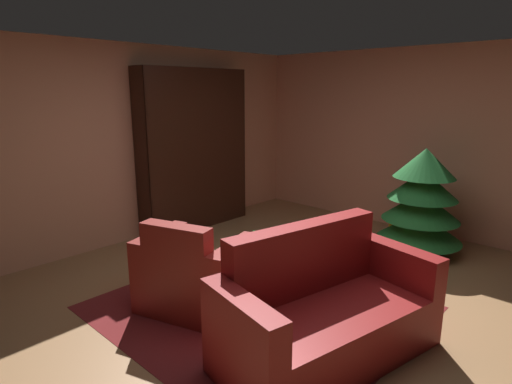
% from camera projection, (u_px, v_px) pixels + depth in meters
% --- Properties ---
extents(ground_plane, '(7.13, 7.13, 0.00)m').
position_uv_depth(ground_plane, '(284.00, 307.00, 3.86)').
color(ground_plane, '#956941').
extents(wall_back, '(5.36, 0.06, 2.50)m').
position_uv_depth(wall_back, '(426.00, 142.00, 5.70)').
color(wall_back, tan).
rests_on(wall_back, ground).
extents(wall_left, '(0.06, 6.06, 2.50)m').
position_uv_depth(wall_left, '(122.00, 145.00, 5.31)').
color(wall_left, tan).
rests_on(wall_left, ground).
extents(area_rug, '(2.56, 2.37, 0.01)m').
position_uv_depth(area_rug, '(258.00, 307.00, 3.84)').
color(area_rug, maroon).
rests_on(area_rug, ground).
extents(bookshelf_unit, '(0.32, 1.70, 2.22)m').
position_uv_depth(bookshelf_unit, '(201.00, 152.00, 5.98)').
color(bookshelf_unit, black).
rests_on(bookshelf_unit, ground).
extents(armchair_red, '(1.09, 0.95, 0.87)m').
position_uv_depth(armchair_red, '(194.00, 276.00, 3.76)').
color(armchair_red, maroon).
rests_on(armchair_red, ground).
extents(couch_red, '(1.11, 1.81, 0.95)m').
position_uv_depth(couch_red, '(324.00, 314.00, 3.11)').
color(couch_red, maroon).
rests_on(couch_red, ground).
extents(coffee_table, '(0.72, 0.72, 0.41)m').
position_uv_depth(coffee_table, '(263.00, 269.00, 3.79)').
color(coffee_table, black).
rests_on(coffee_table, ground).
extents(book_stack_on_table, '(0.20, 0.17, 0.05)m').
position_uv_depth(book_stack_on_table, '(260.00, 262.00, 3.77)').
color(book_stack_on_table, '#A5948C').
rests_on(book_stack_on_table, coffee_table).
extents(bottle_on_table, '(0.07, 0.07, 0.26)m').
position_uv_depth(bottle_on_table, '(254.00, 247.00, 3.93)').
color(bottle_on_table, '#1E5C26').
rests_on(bottle_on_table, coffee_table).
extents(decorated_tree, '(1.00, 1.00, 1.28)m').
position_uv_depth(decorated_tree, '(422.00, 201.00, 5.03)').
color(decorated_tree, brown).
rests_on(decorated_tree, ground).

